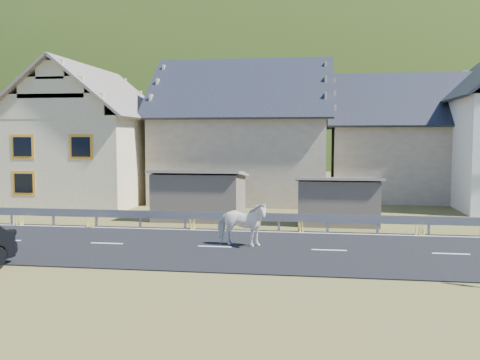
# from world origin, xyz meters

# --- Properties ---
(ground) EXTENTS (160.00, 160.00, 0.00)m
(ground) POSITION_xyz_m (0.00, 0.00, 0.00)
(ground) COLOR #4D5121
(ground) RESTS_ON ground
(road) EXTENTS (60.00, 7.00, 0.04)m
(road) POSITION_xyz_m (0.00, 0.00, 0.02)
(road) COLOR black
(road) RESTS_ON ground
(lane_markings) EXTENTS (60.00, 6.60, 0.01)m
(lane_markings) POSITION_xyz_m (0.00, 0.00, 0.04)
(lane_markings) COLOR silver
(lane_markings) RESTS_ON road
(guardrail) EXTENTS (28.10, 0.09, 0.75)m
(guardrail) POSITION_xyz_m (-0.00, 3.68, 0.56)
(guardrail) COLOR #93969B
(guardrail) RESTS_ON ground
(shed_left) EXTENTS (4.30, 3.30, 2.40)m
(shed_left) POSITION_xyz_m (-2.00, 6.50, 1.10)
(shed_left) COLOR #6D6153
(shed_left) RESTS_ON ground
(shed_right) EXTENTS (3.80, 2.90, 2.20)m
(shed_right) POSITION_xyz_m (4.50, 6.00, 1.00)
(shed_right) COLOR #6D6153
(shed_right) RESTS_ON ground
(house_cream) EXTENTS (7.80, 9.80, 8.30)m
(house_cream) POSITION_xyz_m (-10.00, 12.00, 4.36)
(house_cream) COLOR beige
(house_cream) RESTS_ON ground
(house_stone_a) EXTENTS (10.80, 9.80, 8.90)m
(house_stone_a) POSITION_xyz_m (-1.00, 15.00, 4.63)
(house_stone_a) COLOR tan
(house_stone_a) RESTS_ON ground
(house_stone_b) EXTENTS (9.80, 8.80, 8.10)m
(house_stone_b) POSITION_xyz_m (9.00, 17.00, 4.24)
(house_stone_b) COLOR tan
(house_stone_b) RESTS_ON ground
(mountain) EXTENTS (440.00, 280.00, 260.00)m
(mountain) POSITION_xyz_m (5.00, 180.00, -20.00)
(mountain) COLOR #293D13
(mountain) RESTS_ON ground
(conifer_patch) EXTENTS (76.00, 50.00, 28.00)m
(conifer_patch) POSITION_xyz_m (-55.00, 110.00, 6.00)
(conifer_patch) COLOR black
(conifer_patch) RESTS_ON ground
(horse) EXTENTS (1.06, 1.97, 1.60)m
(horse) POSITION_xyz_m (0.93, 0.23, 0.84)
(horse) COLOR white
(horse) RESTS_ON road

